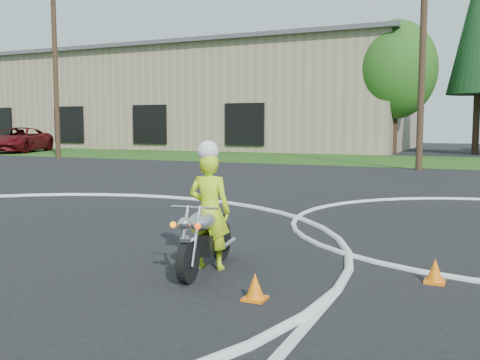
% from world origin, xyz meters
% --- Properties ---
extents(grass_strip, '(120.00, 10.00, 0.02)m').
position_xyz_m(grass_strip, '(0.00, 27.00, 0.01)').
color(grass_strip, '#1E4714').
rests_on(grass_strip, ground).
extents(course_markings, '(19.05, 19.05, 0.12)m').
position_xyz_m(course_markings, '(2.17, 4.35, 0.01)').
color(course_markings, silver).
rests_on(course_markings, ground).
extents(primary_motorcycle, '(0.61, 1.74, 0.92)m').
position_xyz_m(primary_motorcycle, '(4.21, 3.16, 0.45)').
color(primary_motorcycle, black).
rests_on(primary_motorcycle, ground).
extents(rider_primary_grp, '(0.60, 0.44, 1.70)m').
position_xyz_m(rider_primary_grp, '(4.21, 3.29, 0.82)').
color(rider_primary_grp, '#C2EE19').
rests_on(rider_primary_grp, ground).
extents(pickup_grp, '(5.15, 7.08, 1.79)m').
position_xyz_m(pickup_grp, '(-22.85, 25.38, 0.89)').
color(pickup_grp, '#53090F').
rests_on(pickup_grp, ground).
extents(traffic_cones, '(16.60, 10.22, 0.30)m').
position_xyz_m(traffic_cones, '(6.68, 2.13, 0.14)').
color(traffic_cones, orange).
rests_on(traffic_cones, ground).
extents(warehouse, '(41.00, 17.00, 8.30)m').
position_xyz_m(warehouse, '(-18.00, 39.99, 4.16)').
color(warehouse, tan).
rests_on(warehouse, ground).
extents(utility_poles, '(41.60, 1.12, 10.00)m').
position_xyz_m(utility_poles, '(5.00, 21.00, 5.20)').
color(utility_poles, '#473321').
rests_on(utility_poles, ground).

